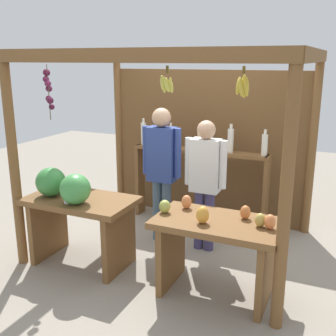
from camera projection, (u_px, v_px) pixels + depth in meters
ground_plane at (175, 245)px, 4.81m from camera, size 12.00×12.00×0.00m
market_stall at (190, 129)px, 4.86m from camera, size 2.81×2.18×2.21m
fruit_counter_left at (74, 205)px, 4.23m from camera, size 1.13×0.69×1.04m
fruit_counter_right at (217, 240)px, 3.70m from camera, size 1.14×0.64×0.89m
bottle_shelf_unit at (200, 166)px, 5.29m from camera, size 1.80×0.22×1.36m
vendor_man at (162, 163)px, 4.73m from camera, size 0.48×0.22×1.60m
vendor_woman at (205, 175)px, 4.51m from camera, size 0.48×0.20×1.49m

